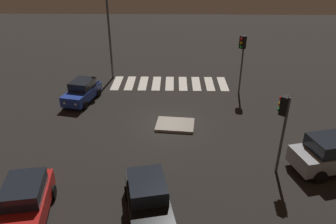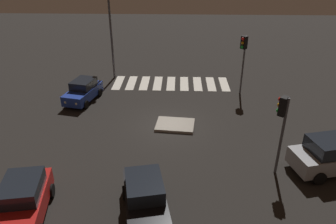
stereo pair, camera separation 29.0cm
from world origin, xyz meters
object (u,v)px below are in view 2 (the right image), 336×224
at_px(car_red, 23,201).
at_px(street_lamp, 110,20).
at_px(car_silver, 333,155).
at_px(car_black, 145,199).
at_px(traffic_light_south, 243,51).
at_px(traffic_island, 175,125).
at_px(car_blue, 83,91).
at_px(traffic_light_west, 282,117).

height_order(car_red, street_lamp, street_lamp).
height_order(car_silver, car_black, car_silver).
distance_m(car_red, street_lamp, 17.53).
height_order(traffic_light_south, street_lamp, street_lamp).
xyz_separation_m(traffic_island, car_black, (1.17, 7.90, 0.77)).
bearing_deg(street_lamp, car_red, 87.55).
xyz_separation_m(car_blue, traffic_light_west, (-12.28, 8.42, 2.46)).
xyz_separation_m(traffic_island, traffic_light_west, (-5.21, 4.65, 3.17)).
bearing_deg(traffic_light_south, car_black, 20.94).
bearing_deg(car_silver, street_lamp, 122.57).
bearing_deg(car_black, car_red, -98.20).
bearing_deg(traffic_light_west, car_red, 57.02).
distance_m(car_blue, street_lamp, 6.73).
bearing_deg(traffic_island, street_lamp, -57.19).
distance_m(car_black, traffic_light_west, 7.55).
relative_size(traffic_island, traffic_light_west, 0.62).
bearing_deg(traffic_light_south, car_blue, -36.27).
distance_m(car_silver, car_red, 15.11).
distance_m(car_black, street_lamp, 17.75).
xyz_separation_m(car_black, traffic_light_west, (-6.38, -3.25, 2.40)).
xyz_separation_m(traffic_island, traffic_light_south, (-5.05, -5.41, 3.46)).
height_order(car_silver, traffic_light_south, traffic_light_south).
height_order(traffic_island, traffic_light_west, traffic_light_west).
relative_size(car_red, traffic_light_south, 0.91).
distance_m(car_silver, street_lamp, 19.56).
xyz_separation_m(traffic_light_south, street_lamp, (10.69, -3.34, 1.54)).
xyz_separation_m(traffic_island, street_lamp, (5.64, -8.75, 5.01)).
xyz_separation_m(car_blue, car_black, (-5.90, 11.67, 0.06)).
height_order(car_silver, street_lamp, street_lamp).
bearing_deg(traffic_light_west, traffic_island, -2.00).
height_order(traffic_island, street_lamp, street_lamp).
distance_m(car_red, car_blue, 12.03).
height_order(traffic_island, traffic_light_south, traffic_light_south).
height_order(car_red, traffic_light_south, traffic_light_south).
bearing_deg(car_red, car_blue, 173.37).
distance_m(car_silver, traffic_light_west, 3.83).
bearing_deg(car_red, street_lamp, 167.56).
bearing_deg(car_red, traffic_island, 132.33).
relative_size(car_red, car_black, 1.00).
bearing_deg(street_lamp, car_black, 105.01).
relative_size(car_silver, traffic_light_west, 1.08).
xyz_separation_m(car_silver, car_blue, (15.31, -8.16, -0.13)).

